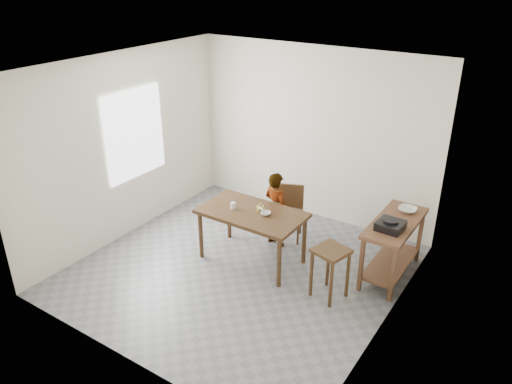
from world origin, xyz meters
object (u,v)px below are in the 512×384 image
Objects in this scene: dining_table at (252,236)px; prep_counter at (392,248)px; child at (276,209)px; stool at (330,273)px; dining_chair at (289,214)px.

prep_counter is at bearing 22.15° from dining_table.
child is 1.42m from stool.
dining_chair is (0.12, 0.80, 0.03)m from dining_table.
prep_counter is at bearing -161.31° from child.
child reaches higher than stool.
child is 1.68× the size of stool.
dining_table is 1.26m from stool.
child is (-1.68, -0.15, 0.16)m from prep_counter.
stool is (1.25, -0.16, -0.04)m from dining_table.
stool is (1.13, -0.96, -0.07)m from dining_chair.
child reaches higher than dining_chair.
child is 1.40× the size of dining_chair.
stool is at bearing 162.97° from child.
prep_counter reaches higher than dining_table.
dining_table reaches higher than stool.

